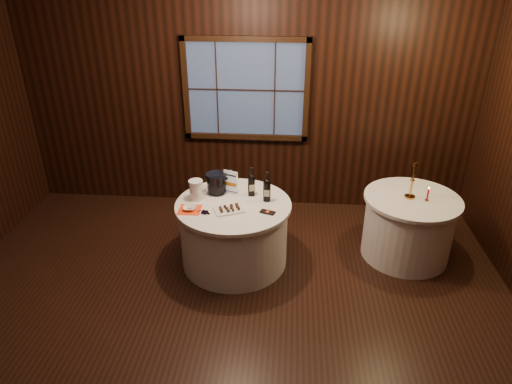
# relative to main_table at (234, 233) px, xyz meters

# --- Properties ---
(ground) EXTENTS (6.00, 6.00, 0.00)m
(ground) POSITION_rel_main_table_xyz_m (0.00, -1.00, -0.39)
(ground) COLOR black
(ground) RESTS_ON ground
(back_wall) EXTENTS (6.00, 0.10, 3.00)m
(back_wall) POSITION_rel_main_table_xyz_m (0.00, 1.48, 1.16)
(back_wall) COLOR black
(back_wall) RESTS_ON ground
(main_table) EXTENTS (1.28, 1.28, 0.77)m
(main_table) POSITION_rel_main_table_xyz_m (0.00, 0.00, 0.00)
(main_table) COLOR white
(main_table) RESTS_ON ground
(side_table) EXTENTS (1.08, 1.08, 0.77)m
(side_table) POSITION_rel_main_table_xyz_m (2.00, 0.30, 0.00)
(side_table) COLOR white
(side_table) RESTS_ON ground
(sign_stand) EXTENTS (0.17, 0.13, 0.28)m
(sign_stand) POSITION_rel_main_table_xyz_m (-0.05, 0.26, 0.48)
(sign_stand) COLOR silver
(sign_stand) RESTS_ON main_table
(port_bottle_left) EXTENTS (0.08, 0.09, 0.34)m
(port_bottle_left) POSITION_rel_main_table_xyz_m (0.18, 0.21, 0.53)
(port_bottle_left) COLOR black
(port_bottle_left) RESTS_ON main_table
(port_bottle_right) EXTENTS (0.08, 0.08, 0.35)m
(port_bottle_right) POSITION_rel_main_table_xyz_m (0.36, 0.10, 0.53)
(port_bottle_right) COLOR black
(port_bottle_right) RESTS_ON main_table
(ice_bucket) EXTENTS (0.23, 0.23, 0.24)m
(ice_bucket) POSITION_rel_main_table_xyz_m (-0.22, 0.24, 0.51)
(ice_bucket) COLOR black
(ice_bucket) RESTS_ON main_table
(chocolate_plate) EXTENTS (0.37, 0.31, 0.04)m
(chocolate_plate) POSITION_rel_main_table_xyz_m (-0.02, -0.17, 0.40)
(chocolate_plate) COLOR white
(chocolate_plate) RESTS_ON main_table
(chocolate_box) EXTENTS (0.18, 0.13, 0.01)m
(chocolate_box) POSITION_rel_main_table_xyz_m (0.39, -0.17, 0.39)
(chocolate_box) COLOR black
(chocolate_box) RESTS_ON main_table
(grape_bunch) EXTENTS (0.16, 0.09, 0.04)m
(grape_bunch) POSITION_rel_main_table_xyz_m (-0.26, -0.23, 0.40)
(grape_bunch) COLOR black
(grape_bunch) RESTS_ON main_table
(glass_pitcher) EXTENTS (0.21, 0.16, 0.23)m
(glass_pitcher) POSITION_rel_main_table_xyz_m (-0.42, 0.07, 0.50)
(glass_pitcher) COLOR white
(glass_pitcher) RESTS_ON main_table
(orange_napkin) EXTENTS (0.24, 0.24, 0.00)m
(orange_napkin) POSITION_rel_main_table_xyz_m (-0.45, -0.18, 0.38)
(orange_napkin) COLOR #FF4415
(orange_napkin) RESTS_ON main_table
(cracker_bowl) EXTENTS (0.15, 0.15, 0.03)m
(cracker_bowl) POSITION_rel_main_table_xyz_m (-0.45, -0.18, 0.40)
(cracker_bowl) COLOR white
(cracker_bowl) RESTS_ON orange_napkin
(brass_candlestick) EXTENTS (0.12, 0.12, 0.42)m
(brass_candlestick) POSITION_rel_main_table_xyz_m (1.96, 0.30, 0.53)
(brass_candlestick) COLOR #B98039
(brass_candlestick) RESTS_ON side_table
(red_candle) EXTENTS (0.05, 0.05, 0.17)m
(red_candle) POSITION_rel_main_table_xyz_m (2.13, 0.23, 0.45)
(red_candle) COLOR #B98039
(red_candle) RESTS_ON side_table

